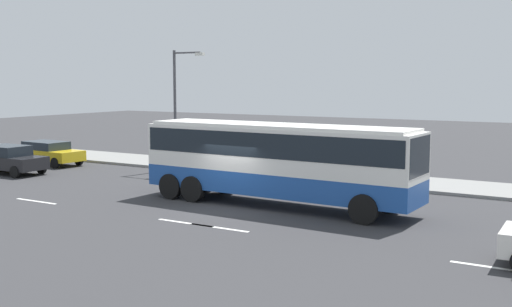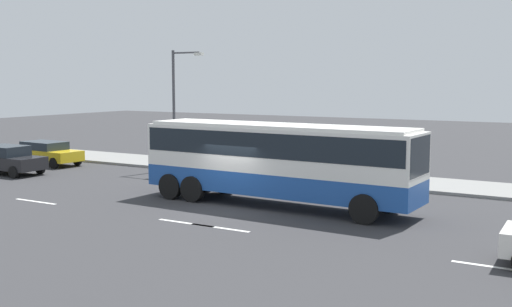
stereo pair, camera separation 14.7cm
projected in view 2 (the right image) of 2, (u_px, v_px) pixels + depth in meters
name	position (u px, v px, depth m)	size (l,w,h in m)	color
ground_plane	(229.00, 207.00, 24.97)	(120.00, 120.00, 0.00)	#333335
sidewalk_curb	(323.00, 176.00, 32.79)	(80.00, 4.00, 0.15)	gray
lane_centreline	(220.00, 228.00, 21.50)	(41.93, 0.16, 0.01)	white
coach_bus	(277.00, 155.00, 25.04)	(11.80, 2.95, 3.34)	#1E4C9E
car_black_sedan	(7.00, 159.00, 33.89)	(4.35, 1.99, 1.55)	black
car_yellow_taxi	(46.00, 152.00, 37.64)	(4.90, 2.18, 1.41)	gold
pedestrian_near_curb	(326.00, 160.00, 31.37)	(0.32, 0.32, 1.66)	brown
pedestrian_at_crossing	(248.00, 155.00, 33.56)	(0.32, 0.32, 1.63)	#38334C
street_lamp	(177.00, 100.00, 34.94)	(2.10, 0.24, 6.64)	#47474C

